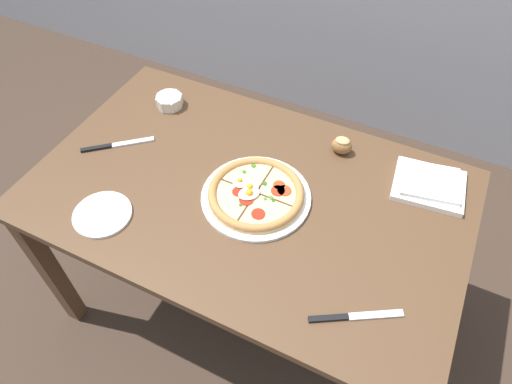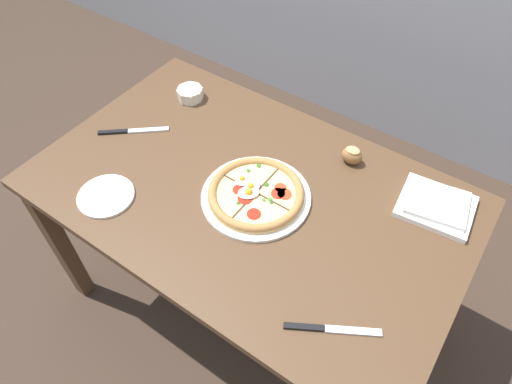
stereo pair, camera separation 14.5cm
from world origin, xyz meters
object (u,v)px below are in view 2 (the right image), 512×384
object	(u,v)px
knife_main	(331,329)
napkin_folded	(436,205)
ramekin_bowl	(190,93)
pizza	(256,194)
side_saucer	(106,196)
knife_spare	(133,131)
dining_table	(249,209)
bread_piece_near	(352,155)

from	to	relation	value
knife_main	napkin_folded	bearing A→B (deg)	51.71
ramekin_bowl	knife_main	xyz separation A→B (m)	(0.92, -0.53, -0.02)
pizza	side_saucer	xyz separation A→B (m)	(-0.40, -0.27, -0.01)
napkin_folded	knife_spare	bearing A→B (deg)	-164.69
side_saucer	dining_table	bearing A→B (deg)	38.52
dining_table	bread_piece_near	distance (m)	0.40
pizza	ramekin_bowl	xyz separation A→B (m)	(-0.51, 0.28, 0.00)
dining_table	knife_main	distance (m)	0.54
ramekin_bowl	bread_piece_near	bearing A→B (deg)	3.80
pizza	knife_main	bearing A→B (deg)	-31.62
ramekin_bowl	side_saucer	world-z (taller)	ramekin_bowl
napkin_folded	knife_main	world-z (taller)	napkin_folded
pizza	bread_piece_near	bearing A→B (deg)	61.05
ramekin_bowl	knife_spare	bearing A→B (deg)	-100.17
dining_table	knife_spare	size ratio (longest dim) A/B	6.78
napkin_folded	pizza	bearing A→B (deg)	-149.60
knife_main	knife_spare	distance (m)	1.01
napkin_folded	side_saucer	size ratio (longest dim) A/B	1.33
bread_piece_near	knife_spare	bearing A→B (deg)	-156.49
knife_spare	side_saucer	size ratio (longest dim) A/B	1.14
dining_table	side_saucer	distance (m)	0.48
napkin_folded	side_saucer	bearing A→B (deg)	-147.80
knife_spare	side_saucer	world-z (taller)	same
ramekin_bowl	napkin_folded	bearing A→B (deg)	0.77
napkin_folded	knife_spare	world-z (taller)	napkin_folded
knife_main	side_saucer	distance (m)	0.82
pizza	knife_spare	bearing A→B (deg)	179.78
napkin_folded	knife_spare	size ratio (longest dim) A/B	1.17
knife_spare	napkin_folded	bearing A→B (deg)	-24.78
knife_main	ramekin_bowl	bearing A→B (deg)	119.79
napkin_folded	knife_spare	xyz separation A→B (m)	(-1.05, -0.29, -0.01)
knife_main	dining_table	bearing A→B (deg)	119.06
side_saucer	knife_spare	bearing A→B (deg)	119.08
knife_spare	dining_table	bearing A→B (deg)	-38.74
dining_table	pizza	xyz separation A→B (m)	(0.04, -0.01, 0.12)
dining_table	pizza	world-z (taller)	pizza
ramekin_bowl	pizza	bearing A→B (deg)	-28.55
napkin_folded	knife_main	size ratio (longest dim) A/B	1.07
pizza	napkin_folded	world-z (taller)	pizza
pizza	side_saucer	bearing A→B (deg)	-145.70
napkin_folded	bread_piece_near	bearing A→B (deg)	174.19
bread_piece_near	side_saucer	bearing A→B (deg)	-134.23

